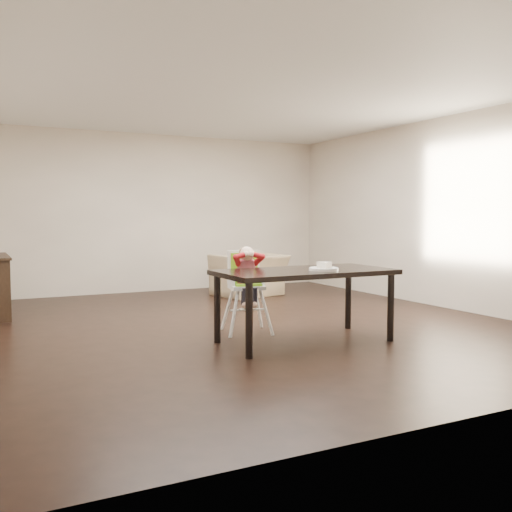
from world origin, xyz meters
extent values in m
plane|color=black|center=(0.00, 0.00, 0.00)|extent=(7.00, 7.00, 0.00)
cube|color=#BFB29E|center=(0.00, 3.50, 1.35)|extent=(6.00, 0.02, 2.70)
cube|color=#BFB29E|center=(0.00, -3.50, 1.35)|extent=(6.00, 0.02, 2.70)
cube|color=#BFB29E|center=(3.00, 0.00, 1.35)|extent=(0.02, 7.00, 2.70)
cube|color=white|center=(0.00, 0.00, 2.70)|extent=(6.00, 7.00, 0.02)
cube|color=black|center=(0.05, -1.11, 0.72)|extent=(1.80, 0.90, 0.05)
cylinder|color=black|center=(-0.77, -1.48, 0.35)|extent=(0.07, 0.07, 0.70)
cylinder|color=black|center=(0.87, -1.48, 0.35)|extent=(0.07, 0.07, 0.70)
cylinder|color=black|center=(-0.77, -0.74, 0.35)|extent=(0.07, 0.07, 0.70)
cylinder|color=black|center=(0.87, -0.74, 0.35)|extent=(0.07, 0.07, 0.70)
cylinder|color=white|center=(-0.49, -0.54, 0.26)|extent=(0.04, 0.04, 0.51)
cylinder|color=white|center=(-0.14, -0.62, 0.26)|extent=(0.04, 0.04, 0.51)
cylinder|color=white|center=(-0.41, -0.19, 0.26)|extent=(0.04, 0.04, 0.51)
cylinder|color=white|center=(-0.06, -0.27, 0.26)|extent=(0.04, 0.04, 0.51)
cube|color=white|center=(-0.27, -0.41, 0.51)|extent=(0.43, 0.40, 0.05)
cube|color=#74B617|center=(-0.27, -0.41, 0.54)|extent=(0.34, 0.33, 0.03)
cube|color=white|center=(-0.24, -0.27, 0.72)|extent=(0.37, 0.12, 0.38)
cube|color=#74B617|center=(-0.25, -0.29, 0.71)|extent=(0.31, 0.09, 0.35)
cube|color=black|center=(-0.32, -0.35, 0.71)|extent=(0.06, 0.17, 0.02)
cube|color=black|center=(-0.21, -0.37, 0.71)|extent=(0.06, 0.17, 0.02)
cylinder|color=red|center=(-0.27, -0.41, 0.68)|extent=(0.25, 0.25, 0.25)
sphere|color=beige|center=(-0.28, -0.42, 0.88)|extent=(0.20, 0.20, 0.16)
ellipsoid|color=brown|center=(-0.27, -0.40, 0.90)|extent=(0.20, 0.19, 0.13)
sphere|color=beige|center=(-0.33, -0.50, 0.88)|extent=(0.09, 0.09, 0.07)
sphere|color=beige|center=(-0.27, -0.51, 0.88)|extent=(0.09, 0.09, 0.07)
cylinder|color=white|center=(0.17, -1.27, 0.76)|extent=(0.32, 0.32, 0.02)
torus|color=white|center=(0.17, -1.27, 0.77)|extent=(0.32, 0.32, 0.01)
imported|color=tan|center=(1.06, 2.24, 0.45)|extent=(1.16, 0.90, 0.90)
camera|label=1|loc=(-3.03, -6.08, 1.30)|focal=40.00mm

